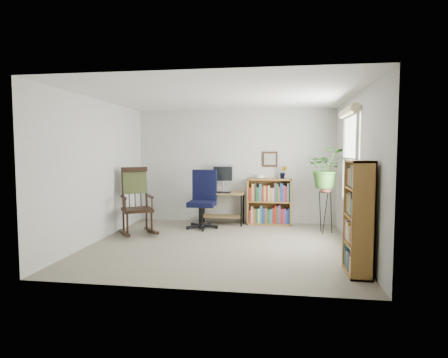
% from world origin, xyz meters
% --- Properties ---
extents(floor, '(4.20, 4.00, 0.00)m').
position_xyz_m(floor, '(0.00, 0.00, 0.00)').
color(floor, gray).
rests_on(floor, ground).
extents(ceiling, '(4.20, 4.00, 0.00)m').
position_xyz_m(ceiling, '(0.00, 0.00, 2.40)').
color(ceiling, silver).
rests_on(ceiling, ground).
extents(wall_back, '(4.20, 0.00, 2.40)m').
position_xyz_m(wall_back, '(0.00, 2.00, 1.20)').
color(wall_back, beige).
rests_on(wall_back, ground).
extents(wall_front, '(4.20, 0.00, 2.40)m').
position_xyz_m(wall_front, '(0.00, -2.00, 1.20)').
color(wall_front, beige).
rests_on(wall_front, ground).
extents(wall_left, '(0.00, 4.00, 2.40)m').
position_xyz_m(wall_left, '(-2.10, 0.00, 1.20)').
color(wall_left, beige).
rests_on(wall_left, ground).
extents(wall_right, '(0.00, 4.00, 2.40)m').
position_xyz_m(wall_right, '(2.10, 0.00, 1.20)').
color(wall_right, beige).
rests_on(wall_right, ground).
extents(window, '(0.12, 1.20, 1.50)m').
position_xyz_m(window, '(2.06, 0.30, 1.40)').
color(window, silver).
rests_on(window, wall_right).
extents(desk, '(0.93, 0.51, 0.67)m').
position_xyz_m(desk, '(-0.24, 1.70, 0.34)').
color(desk, olive).
rests_on(desk, floor).
extents(monitor, '(0.46, 0.16, 0.56)m').
position_xyz_m(monitor, '(-0.24, 1.84, 0.95)').
color(monitor, '#AFAEB3').
rests_on(monitor, desk).
extents(keyboard, '(0.40, 0.15, 0.02)m').
position_xyz_m(keyboard, '(-0.24, 1.58, 0.68)').
color(keyboard, black).
rests_on(keyboard, desk).
extents(office_chair, '(0.67, 0.67, 1.17)m').
position_xyz_m(office_chair, '(-0.57, 1.22, 0.59)').
color(office_chair, black).
rests_on(office_chair, floor).
extents(rocking_chair, '(1.12, 1.26, 1.25)m').
position_xyz_m(rocking_chair, '(-1.63, 0.55, 0.62)').
color(rocking_chair, black).
rests_on(rocking_chair, floor).
extents(low_bookshelf, '(0.91, 0.30, 0.96)m').
position_xyz_m(low_bookshelf, '(0.74, 1.82, 0.48)').
color(low_bookshelf, olive).
rests_on(low_bookshelf, floor).
extents(tall_bookshelf, '(0.27, 0.62, 1.42)m').
position_xyz_m(tall_bookshelf, '(1.92, -1.16, 0.71)').
color(tall_bookshelf, olive).
rests_on(tall_bookshelf, floor).
extents(plant_stand, '(0.29, 0.29, 0.91)m').
position_xyz_m(plant_stand, '(1.80, 1.15, 0.45)').
color(plant_stand, black).
rests_on(plant_stand, floor).
extents(spider_plant, '(1.69, 1.88, 1.47)m').
position_xyz_m(spider_plant, '(1.80, 1.15, 1.57)').
color(spider_plant, '#326523').
rests_on(spider_plant, plant_stand).
extents(potted_plant_small, '(0.13, 0.24, 0.11)m').
position_xyz_m(potted_plant_small, '(1.02, 1.83, 1.01)').
color(potted_plant_small, '#326523').
rests_on(potted_plant_small, low_bookshelf).
extents(framed_picture, '(0.32, 0.04, 0.32)m').
position_xyz_m(framed_picture, '(0.74, 1.97, 1.36)').
color(framed_picture, black).
rests_on(framed_picture, wall_back).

